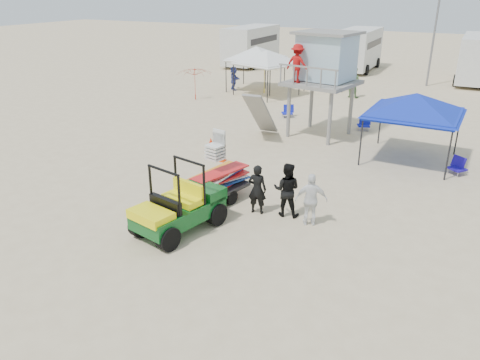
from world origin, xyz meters
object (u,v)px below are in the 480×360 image
at_px(surf_trailer, 218,176).
at_px(man_left, 257,189).
at_px(lifeguard_tower, 322,61).
at_px(utility_cart, 177,201).
at_px(canopy_blue, 417,97).

relative_size(surf_trailer, man_left, 1.52).
relative_size(surf_trailer, lifeguard_tower, 0.52).
distance_m(utility_cart, lifeguard_tower, 11.08).
height_order(lifeguard_tower, canopy_blue, lifeguard_tower).
bearing_deg(surf_trailer, utility_cart, -90.20).
bearing_deg(canopy_blue, utility_cart, -118.58).
bearing_deg(canopy_blue, man_left, -115.91).
xyz_separation_m(surf_trailer, man_left, (1.51, -0.30, -0.06)).
xyz_separation_m(lifeguard_tower, canopy_blue, (4.33, -1.73, -0.83)).
relative_size(utility_cart, canopy_blue, 0.83).
bearing_deg(utility_cart, surf_trailer, 89.80).
xyz_separation_m(man_left, lifeguard_tower, (-0.92, 8.75, 2.59)).
bearing_deg(surf_trailer, canopy_blue, 53.76).
bearing_deg(lifeguard_tower, surf_trailer, -94.04).
distance_m(utility_cart, surf_trailer, 2.34).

